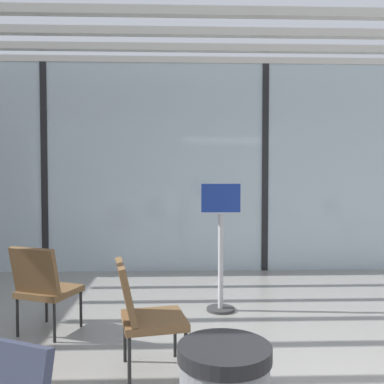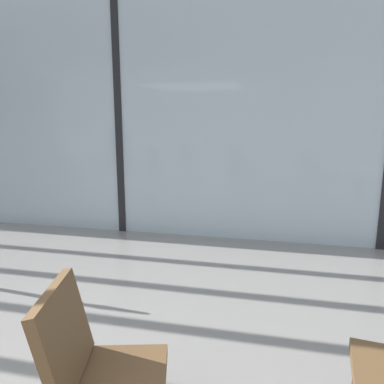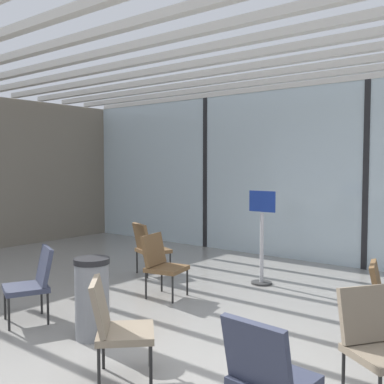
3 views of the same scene
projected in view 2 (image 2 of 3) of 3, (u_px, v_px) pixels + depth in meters
The scene contains 4 objects.
glass_curtain_wall at pixel (120, 117), 5.04m from camera, with size 14.00×0.08×3.31m, color silver.
window_mullion_1 at pixel (120, 117), 5.04m from camera, with size 0.10×0.12×3.31m, color black.
parked_airplane at pixel (170, 108), 10.00m from camera, with size 12.46×3.88×3.88m.
lounge_chair_1 at pixel (94, 365), 1.66m from camera, with size 0.63×0.59×0.87m.
Camera 2 is at (2.12, 0.40, 1.60)m, focal length 33.65 mm.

